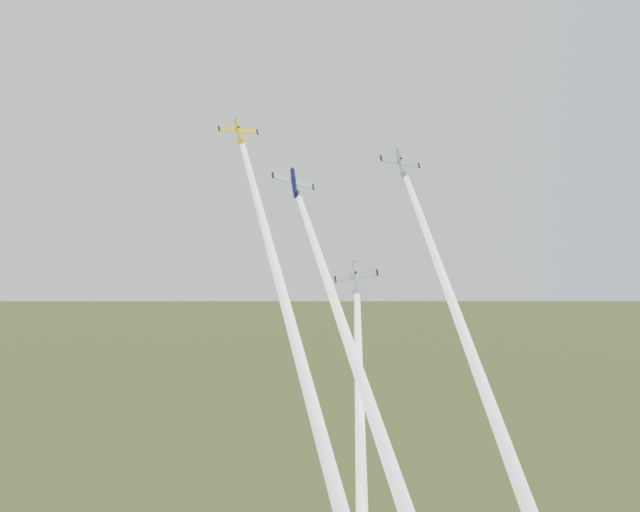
{
  "coord_description": "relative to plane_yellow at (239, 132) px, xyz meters",
  "views": [
    {
      "loc": [
        -20.45,
        -130.92,
        97.18
      ],
      "look_at": [
        0.0,
        -6.0,
        92.0
      ],
      "focal_mm": 45.0,
      "sensor_mm": 36.0,
      "label": 1
    }
  ],
  "objects": [
    {
      "name": "plane_yellow",
      "position": [
        0.0,
        0.0,
        0.0
      ],
      "size": [
        7.82,
        6.78,
        6.35
      ],
      "primitive_type": null,
      "rotation": [
        0.89,
        0.04,
        0.24
      ],
      "color": "yellow"
    },
    {
      "name": "smoke_trail_navy",
      "position": [
        13.95,
        -25.51,
        -33.02
      ],
      "size": [
        12.57,
        36.15,
        44.86
      ],
      "primitive_type": null,
      "rotation": [
        -0.68,
        0.0,
        0.29
      ],
      "color": "white"
    },
    {
      "name": "plane_silver_low",
      "position": [
        17.14,
        -14.1,
        -23.71
      ],
      "size": [
        7.02,
        6.38,
        7.0
      ],
      "primitive_type": null,
      "rotation": [
        0.89,
        -0.16,
        -0.18
      ],
      "color": "#AFB4BD"
    },
    {
      "name": "plane_silver_right",
      "position": [
        27.74,
        -0.61,
        -5.0
      ],
      "size": [
        7.74,
        7.15,
        7.72
      ],
      "primitive_type": null,
      "rotation": [
        0.89,
        0.15,
        0.18
      ],
      "color": "#A2A8B0"
    },
    {
      "name": "plane_navy",
      "position": [
        8.38,
        -6.62,
        -8.79
      ],
      "size": [
        7.55,
        7.92,
        8.28
      ],
      "primitive_type": null,
      "rotation": [
        0.89,
        0.24,
        0.29
      ],
      "color": "#0E123E"
    },
    {
      "name": "smoke_trail_silver_low",
      "position": [
        13.24,
        -36.0,
        -51.07
      ],
      "size": [
        9.52,
        41.88,
        51.14
      ],
      "primitive_type": null,
      "rotation": [
        -0.68,
        0.0,
        -0.18
      ],
      "color": "white"
    },
    {
      "name": "smoke_trail_yellow",
      "position": [
        5.83,
        -23.65,
        -29.96
      ],
      "size": [
        13.22,
        45.54,
        56.33
      ],
      "primitive_type": null,
      "rotation": [
        -0.68,
        0.0,
        0.24
      ],
      "color": "white"
    },
    {
      "name": "smoke_trail_silver_right",
      "position": [
        31.72,
        -21.89,
        -31.63
      ],
      "size": [
        9.67,
        40.66,
        49.67
      ],
      "primitive_type": null,
      "rotation": [
        -0.68,
        0.0,
        0.18
      ],
      "color": "white"
    }
  ]
}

